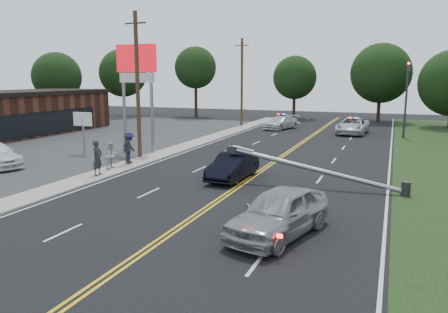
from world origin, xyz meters
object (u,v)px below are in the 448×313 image
at_px(utility_pole_far, 242,82).
at_px(emergency_b, 281,122).
at_px(pylon_sign, 137,72).
at_px(bystander_a, 97,158).
at_px(emergency_a, 353,126).
at_px(bystander_c, 129,148).
at_px(utility_pole_mid, 138,85).
at_px(bystander_b, 112,155).
at_px(bystander_d, 127,149).
at_px(small_sign, 83,123).
at_px(waiting_sedan, 279,212).
at_px(crashed_sedan, 233,166).
at_px(traffic_signal, 407,93).
at_px(fallen_streetlight, 324,171).

xyz_separation_m(utility_pole_far, emergency_b, (4.95, -1.03, -4.35)).
bearing_deg(pylon_sign, bystander_a, -74.13).
relative_size(emergency_a, bystander_c, 2.93).
height_order(utility_pole_mid, emergency_b, utility_pole_mid).
xyz_separation_m(bystander_b, bystander_d, (0.03, 1.67, 0.14)).
distance_m(small_sign, waiting_sedan, 21.13).
height_order(utility_pole_far, bystander_a, utility_pole_far).
height_order(crashed_sedan, bystander_a, bystander_a).
distance_m(crashed_sedan, bystander_b, 7.75).
distance_m(small_sign, bystander_c, 6.04).
distance_m(traffic_signal, utility_pole_mid, 25.12).
xyz_separation_m(emergency_b, bystander_b, (-4.35, -25.09, 0.19)).
relative_size(waiting_sedan, bystander_d, 2.67).
xyz_separation_m(waiting_sedan, emergency_a, (-0.20, 30.89, -0.04)).
bearing_deg(emergency_a, bystander_b, -113.15).
bearing_deg(utility_pole_mid, pylon_sign, 123.02).
distance_m(waiting_sedan, bystander_d, 15.22).
distance_m(pylon_sign, traffic_signal, 24.75).
bearing_deg(emergency_a, bystander_c, -114.95).
distance_m(waiting_sedan, bystander_b, 14.32).
xyz_separation_m(utility_pole_mid, bystander_b, (0.60, -4.12, -4.16)).
xyz_separation_m(small_sign, waiting_sedan, (17.73, -11.40, -1.47)).
bearing_deg(bystander_c, utility_pole_mid, 3.24).
xyz_separation_m(traffic_signal, crashed_sedan, (-9.17, -21.63, -3.46)).
height_order(traffic_signal, fallen_streetlight, traffic_signal).
xyz_separation_m(utility_pole_far, emergency_a, (12.73, -2.52, -4.26)).
bearing_deg(traffic_signal, bystander_a, -124.59).
bearing_deg(pylon_sign, waiting_sedan, -43.29).
bearing_deg(emergency_a, crashed_sedan, -96.73).
relative_size(small_sign, bystander_a, 1.54).
xyz_separation_m(small_sign, emergency_a, (17.53, 19.48, -1.51)).
height_order(utility_pole_far, bystander_d, utility_pole_far).
xyz_separation_m(traffic_signal, bystander_c, (-16.83, -20.27, -3.08)).
height_order(fallen_streetlight, emergency_a, fallen_streetlight).
height_order(crashed_sedan, bystander_c, bystander_c).
xyz_separation_m(crashed_sedan, bystander_d, (-7.70, 1.18, 0.32)).
xyz_separation_m(bystander_a, bystander_b, (-0.37, 1.86, -0.20)).
xyz_separation_m(small_sign, emergency_b, (9.75, 20.97, -1.60)).
relative_size(crashed_sedan, bystander_b, 2.81).
bearing_deg(crashed_sedan, fallen_streetlight, -1.84).
distance_m(small_sign, traffic_signal, 28.72).
xyz_separation_m(utility_pole_mid, bystander_c, (0.67, -2.27, -3.96)).
relative_size(pylon_sign, small_sign, 2.58).
bearing_deg(pylon_sign, emergency_b, 71.77).
bearing_deg(small_sign, bystander_b, -37.36).
height_order(emergency_a, bystander_c, bystander_c).
height_order(fallen_streetlight, utility_pole_mid, utility_pole_mid).
bearing_deg(crashed_sedan, bystander_d, 173.56).
distance_m(emergency_b, bystander_b, 25.47).
relative_size(small_sign, emergency_a, 0.53).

